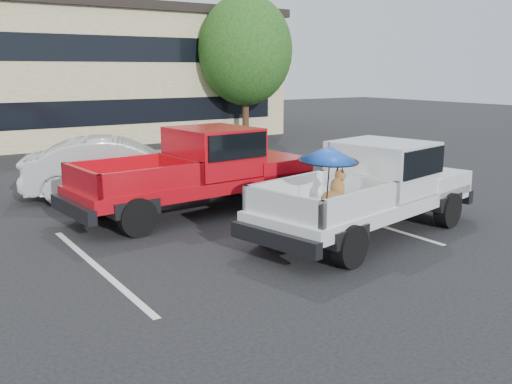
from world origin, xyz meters
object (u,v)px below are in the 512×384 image
at_px(silver_pickup, 375,183).
at_px(red_pickup, 207,166).
at_px(tree_back, 122,50).
at_px(tree_right, 245,50).
at_px(silver_sedan, 117,167).

bearing_deg(silver_pickup, red_pickup, 106.84).
bearing_deg(tree_back, tree_right, -69.44).
relative_size(tree_right, red_pickup, 1.10).
bearing_deg(tree_right, silver_sedan, -137.75).
relative_size(silver_pickup, silver_sedan, 1.25).
height_order(tree_back, silver_pickup, tree_back).
xyz_separation_m(silver_pickup, silver_sedan, (-3.21, 6.26, -0.26)).
relative_size(tree_right, tree_back, 0.95).
xyz_separation_m(tree_back, silver_pickup, (-3.47, -23.05, -3.36)).
bearing_deg(silver_pickup, tree_right, 54.96).
bearing_deg(silver_sedan, silver_pickup, -132.75).
relative_size(tree_right, silver_sedan, 1.42).
distance_m(silver_pickup, silver_sedan, 7.04).
relative_size(red_pickup, silver_sedan, 1.29).
height_order(silver_pickup, red_pickup, silver_pickup).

